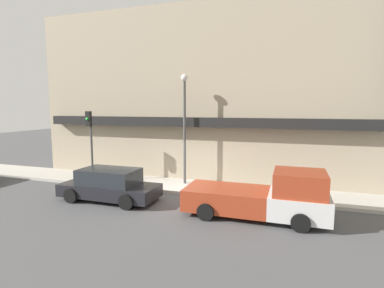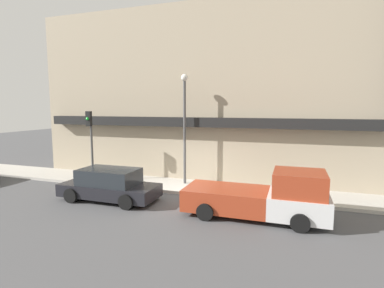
{
  "view_description": "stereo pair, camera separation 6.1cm",
  "coord_description": "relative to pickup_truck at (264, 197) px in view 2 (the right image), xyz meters",
  "views": [
    {
      "loc": [
        5.01,
        -13.04,
        4.18
      ],
      "look_at": [
        0.31,
        1.0,
        2.35
      ],
      "focal_mm": 28.0,
      "sensor_mm": 36.0,
      "label": 1
    },
    {
      "loc": [
        5.07,
        -13.02,
        4.18
      ],
      "look_at": [
        0.31,
        1.0,
        2.35
      ],
      "focal_mm": 28.0,
      "sensor_mm": 36.0,
      "label": 2
    }
  ],
  "objects": [
    {
      "name": "ground_plane",
      "position": [
        -4.13,
        1.77,
        -0.81
      ],
      "size": [
        80.0,
        80.0,
        0.0
      ],
      "primitive_type": "plane",
      "color": "#4C4C4F"
    },
    {
      "name": "pickup_truck",
      "position": [
        0.0,
        0.0,
        0.0
      ],
      "size": [
        5.35,
        2.18,
        1.87
      ],
      "rotation": [
        0.0,
        0.0,
        -0.01
      ],
      "color": "silver",
      "rests_on": "ground"
    },
    {
      "name": "building",
      "position": [
        -4.11,
        5.74,
        4.05
      ],
      "size": [
        19.8,
        3.8,
        9.9
      ],
      "color": "tan",
      "rests_on": "ground"
    },
    {
      "name": "traffic_light",
      "position": [
        -9.49,
        2.28,
        1.96
      ],
      "size": [
        0.28,
        0.42,
        3.81
      ],
      "color": "#4C4C4C",
      "rests_on": "sidewalk"
    },
    {
      "name": "street_lamp",
      "position": [
        -4.43,
        3.36,
        2.9
      ],
      "size": [
        0.36,
        0.36,
        5.71
      ],
      "color": "#4C4C4C",
      "rests_on": "sidewalk"
    },
    {
      "name": "sidewalk",
      "position": [
        -4.13,
        3.01,
        -0.73
      ],
      "size": [
        36.0,
        2.49,
        0.15
      ],
      "color": "#B7B2A8",
      "rests_on": "ground"
    },
    {
      "name": "parked_car",
      "position": [
        -6.82,
        0.0,
        -0.11
      ],
      "size": [
        4.45,
        1.99,
        1.43
      ],
      "rotation": [
        0.0,
        0.0,
        -0.02
      ],
      "color": "black",
      "rests_on": "ground"
    },
    {
      "name": "fire_hydrant",
      "position": [
        -7.6,
        2.46,
        -0.32
      ],
      "size": [
        0.21,
        0.21,
        0.68
      ],
      "color": "#196633",
      "rests_on": "sidewalk"
    }
  ]
}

